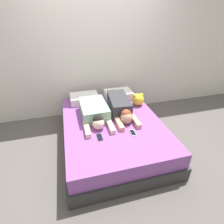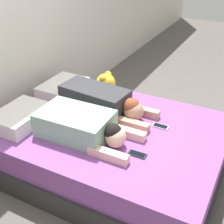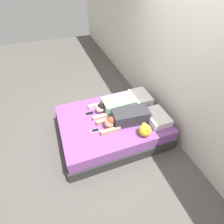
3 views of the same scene
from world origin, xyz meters
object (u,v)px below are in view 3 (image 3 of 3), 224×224
object	(u,v)px
person_left	(115,104)
cell_phone_left	(90,113)
pillow_head_left	(140,97)
cell_phone_right	(95,130)
bed	(112,126)
person_right	(126,118)
plush_toy	(145,130)
pillow_head_right	(157,117)

from	to	relation	value
person_left	cell_phone_left	bearing A→B (deg)	-92.95
pillow_head_left	person_left	distance (m)	0.61
person_left	cell_phone_right	distance (m)	0.69
bed	person_right	world-z (taller)	person_right
person_right	plush_toy	distance (m)	0.42
person_left	pillow_head_right	bearing A→B (deg)	46.62
pillow_head_left	pillow_head_right	distance (m)	0.65
person_right	plush_toy	bearing A→B (deg)	25.69
pillow_head_right	bed	bearing A→B (deg)	-113.51
bed	pillow_head_right	bearing A→B (deg)	66.49
pillow_head_right	person_right	bearing A→B (deg)	-103.52
person_left	plush_toy	distance (m)	0.84
person_right	plush_toy	size ratio (longest dim) A/B	4.27
person_left	cell_phone_right	size ratio (longest dim) A/B	6.06
cell_phone_right	pillow_head_left	bearing A→B (deg)	114.79
bed	plush_toy	size ratio (longest dim) A/B	9.00
cell_phone_left	cell_phone_right	size ratio (longest dim) A/B	1.00
pillow_head_right	plush_toy	size ratio (longest dim) A/B	2.29
cell_phone_right	bed	bearing A→B (deg)	117.22
pillow_head_right	plush_toy	world-z (taller)	plush_toy
cell_phone_left	plush_toy	xyz separation A→B (m)	(0.84, 0.73, 0.11)
pillow_head_left	person_left	xyz separation A→B (m)	(0.09, -0.60, 0.03)
cell_phone_left	cell_phone_right	xyz separation A→B (m)	(0.46, -0.02, 0.00)
person_left	cell_phone_right	bearing A→B (deg)	-50.68
person_left	cell_phone_right	world-z (taller)	person_left
plush_toy	cell_phone_right	bearing A→B (deg)	-116.43
pillow_head_right	cell_phone_right	bearing A→B (deg)	-96.59
cell_phone_right	plush_toy	size ratio (longest dim) A/B	0.66
pillow_head_left	person_right	bearing A→B (deg)	-47.15
pillow_head_left	person_left	bearing A→B (deg)	-81.77
bed	person_left	xyz separation A→B (m)	(-0.24, 0.15, 0.32)
bed	person_right	size ratio (longest dim) A/B	2.11
cell_phone_right	plush_toy	distance (m)	0.85
pillow_head_left	person_left	size ratio (longest dim) A/B	0.58
bed	cell_phone_left	world-z (taller)	cell_phone_left
bed	plush_toy	bearing A→B (deg)	33.21
cell_phone_right	person_left	bearing A→B (deg)	129.32
person_left	plush_toy	size ratio (longest dim) A/B	3.98
cell_phone_right	plush_toy	world-z (taller)	plush_toy
person_left	person_right	distance (m)	0.43
bed	plush_toy	distance (m)	0.76
bed	pillow_head_right	xyz separation A→B (m)	(0.33, 0.75, 0.29)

